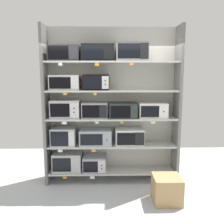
# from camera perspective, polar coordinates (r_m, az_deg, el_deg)

# --- Properties ---
(ground) EXTENTS (6.32, 6.00, 0.02)m
(ground) POSITION_cam_1_polar(r_m,az_deg,el_deg) (3.99, 0.33, -21.53)
(ground) COLOR #B2B7BC
(back_panel) EXTENTS (2.52, 0.04, 2.84)m
(back_panel) POSITION_cam_1_polar(r_m,az_deg,el_deg) (4.70, -0.06, 1.74)
(back_panel) COLOR beige
(back_panel) RESTS_ON ground
(upright_left) EXTENTS (0.05, 0.42, 2.84)m
(upright_left) POSITION_cam_1_polar(r_m,az_deg,el_deg) (4.60, -14.96, 1.27)
(upright_left) COLOR slate
(upright_left) RESTS_ON ground
(upright_right) EXTENTS (0.05, 0.42, 2.84)m
(upright_right) POSITION_cam_1_polar(r_m,az_deg,el_deg) (4.65, 14.80, 1.36)
(upright_right) COLOR slate
(upright_right) RESTS_ON ground
(shelf_0) EXTENTS (2.32, 0.42, 0.03)m
(shelf_0) POSITION_cam_1_polar(r_m,az_deg,el_deg) (4.79, -0.00, -13.33)
(shelf_0) COLOR beige
(shelf_0) RESTS_ON ground
(microwave_0) EXTENTS (0.53, 0.34, 0.34)m
(microwave_0) POSITION_cam_1_polar(r_m,az_deg,el_deg) (4.78, -10.24, -11.20)
(microwave_0) COLOR #B4B4B8
(microwave_0) RESTS_ON shelf_0
(microwave_1) EXTENTS (0.42, 0.41, 0.28)m
(microwave_1) POSITION_cam_1_polar(r_m,az_deg,el_deg) (4.74, -4.04, -11.64)
(microwave_1) COLOR #989BAA
(microwave_1) RESTS_ON shelf_0
(price_tag_0) EXTENTS (0.07, 0.00, 0.04)m
(price_tag_0) POSITION_cam_1_polar(r_m,az_deg,el_deg) (4.67, -10.84, -14.63)
(price_tag_0) COLOR orange
(price_tag_1) EXTENTS (0.08, 0.00, 0.05)m
(price_tag_1) POSITION_cam_1_polar(r_m,az_deg,el_deg) (4.62, -4.56, -14.83)
(price_tag_1) COLOR white
(shelf_1) EXTENTS (2.32, 0.42, 0.03)m
(shelf_1) POSITION_cam_1_polar(r_m,az_deg,el_deg) (4.62, -0.00, -7.57)
(shelf_1) COLOR beige
(microwave_2) EXTENTS (0.44, 0.43, 0.32)m
(microwave_2) POSITION_cam_1_polar(r_m,az_deg,el_deg) (4.64, -10.97, -5.44)
(microwave_2) COLOR #9FA7A7
(microwave_2) RESTS_ON shelf_1
(microwave_3) EXTENTS (0.58, 0.42, 0.28)m
(microwave_3) POSITION_cam_1_polar(r_m,az_deg,el_deg) (4.58, -3.76, -5.73)
(microwave_3) COLOR #9A9EA9
(microwave_3) RESTS_ON shelf_1
(microwave_4) EXTENTS (0.52, 0.37, 0.29)m
(microwave_4) POSITION_cam_1_polar(r_m,az_deg,el_deg) (4.59, 4.04, -5.64)
(microwave_4) COLOR silver
(microwave_4) RESTS_ON shelf_1
(price_tag_2) EXTENTS (0.08, 0.00, 0.04)m
(price_tag_2) POSITION_cam_1_polar(r_m,az_deg,el_deg) (4.51, -11.85, -8.77)
(price_tag_2) COLOR white
(price_tag_3) EXTENTS (0.07, 0.00, 0.04)m
(price_tag_3) POSITION_cam_1_polar(r_m,az_deg,el_deg) (4.44, -4.23, -8.88)
(price_tag_3) COLOR orange
(shelf_2) EXTENTS (2.32, 0.42, 0.03)m
(shelf_2) POSITION_cam_1_polar(r_m,az_deg,el_deg) (4.50, -0.00, -1.44)
(shelf_2) COLOR beige
(microwave_5) EXTENTS (0.52, 0.36, 0.32)m
(microwave_5) POSITION_cam_1_polar(r_m,az_deg,el_deg) (4.53, -10.65, 0.72)
(microwave_5) COLOR #BCB1BC
(microwave_5) RESTS_ON shelf_2
(microwave_6) EXTENTS (0.46, 0.34, 0.28)m
(microwave_6) POSITION_cam_1_polar(r_m,az_deg,el_deg) (4.48, -4.01, 0.45)
(microwave_6) COLOR #9799A2
(microwave_6) RESTS_ON shelf_2
(microwave_7) EXTENTS (0.49, 0.41, 0.27)m
(microwave_7) POSITION_cam_1_polar(r_m,az_deg,el_deg) (4.48, 2.55, 0.42)
(microwave_7) COLOR #2A312F
(microwave_7) RESTS_ON shelf_2
(microwave_8) EXTENTS (0.51, 0.37, 0.27)m
(microwave_8) POSITION_cam_1_polar(r_m,az_deg,el_deg) (4.55, 9.30, 0.45)
(microwave_8) COLOR silver
(microwave_8) RESTS_ON shelf_2
(price_tag_4) EXTENTS (0.08, 0.00, 0.04)m
(price_tag_4) POSITION_cam_1_polar(r_m,az_deg,el_deg) (4.36, -10.95, -2.52)
(price_tag_4) COLOR white
(price_tag_5) EXTENTS (0.06, 0.00, 0.03)m
(price_tag_5) POSITION_cam_1_polar(r_m,az_deg,el_deg) (4.30, -3.50, -2.47)
(price_tag_5) COLOR beige
(price_tag_6) EXTENTS (0.05, 0.00, 0.03)m
(price_tag_6) POSITION_cam_1_polar(r_m,az_deg,el_deg) (4.31, 2.30, -2.42)
(price_tag_6) COLOR orange
(price_tag_7) EXTENTS (0.08, 0.00, 0.04)m
(price_tag_7) POSITION_cam_1_polar(r_m,az_deg,el_deg) (4.38, 9.45, -2.41)
(price_tag_7) COLOR beige
(shelf_3) EXTENTS (2.32, 0.42, 0.03)m
(shelf_3) POSITION_cam_1_polar(r_m,az_deg,el_deg) (4.44, -0.00, 4.94)
(shelf_3) COLOR beige
(microwave_9) EXTENTS (0.53, 0.33, 0.26)m
(microwave_9) POSITION_cam_1_polar(r_m,az_deg,el_deg) (4.49, -10.79, 6.69)
(microwave_9) COLOR #BABFBC
(microwave_9) RESTS_ON shelf_3
(microwave_10) EXTENTS (0.46, 0.36, 0.27)m
(microwave_10) POSITION_cam_1_polar(r_m,az_deg,el_deg) (4.43, -3.69, 6.87)
(microwave_10) COLOR black
(microwave_10) RESTS_ON shelf_3
(price_tag_8) EXTENTS (0.07, 0.00, 0.03)m
(price_tag_8) POSITION_cam_1_polar(r_m,az_deg,el_deg) (4.29, -10.76, 4.14)
(price_tag_8) COLOR orange
(price_tag_9) EXTENTS (0.05, 0.00, 0.04)m
(price_tag_9) POSITION_cam_1_polar(r_m,az_deg,el_deg) (4.23, -3.92, 4.15)
(price_tag_9) COLOR orange
(shelf_4) EXTENTS (2.32, 0.42, 0.03)m
(shelf_4) POSITION_cam_1_polar(r_m,az_deg,el_deg) (4.43, -0.00, 11.42)
(shelf_4) COLOR beige
(microwave_11) EXTENTS (0.54, 0.36, 0.27)m
(microwave_11) POSITION_cam_1_polar(r_m,az_deg,el_deg) (4.50, -10.93, 13.14)
(microwave_11) COLOR #2E2E33
(microwave_11) RESTS_ON shelf_4
(microwave_12) EXTENTS (0.56, 0.36, 0.29)m
(microwave_12) POSITION_cam_1_polar(r_m,az_deg,el_deg) (4.44, -3.27, 13.45)
(microwave_12) COLOR black
(microwave_12) RESTS_ON shelf_4
(microwave_13) EXTENTS (0.55, 0.38, 0.32)m
(microwave_13) POSITION_cam_1_polar(r_m,az_deg,el_deg) (4.46, 4.58, 13.65)
(microwave_13) COLOR #A5A3A9
(microwave_13) RESTS_ON shelf_4
(price_tag_10) EXTENTS (0.07, 0.00, 0.05)m
(price_tag_10) POSITION_cam_1_polar(r_m,az_deg,el_deg) (4.29, -11.82, 10.73)
(price_tag_10) COLOR white
(price_tag_11) EXTENTS (0.07, 0.00, 0.05)m
(price_tag_11) POSITION_cam_1_polar(r_m,az_deg,el_deg) (4.22, -3.48, 10.91)
(price_tag_11) COLOR orange
(price_tag_12) EXTENTS (0.06, 0.00, 0.04)m
(price_tag_12) POSITION_cam_1_polar(r_m,az_deg,el_deg) (4.24, 4.52, 10.96)
(price_tag_12) COLOR orange
(shipping_carton) EXTENTS (0.43, 0.43, 0.42)m
(shipping_carton) POSITION_cam_1_polar(r_m,az_deg,el_deg) (4.16, 12.50, -16.98)
(shipping_carton) COLOR tan
(shipping_carton) RESTS_ON ground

